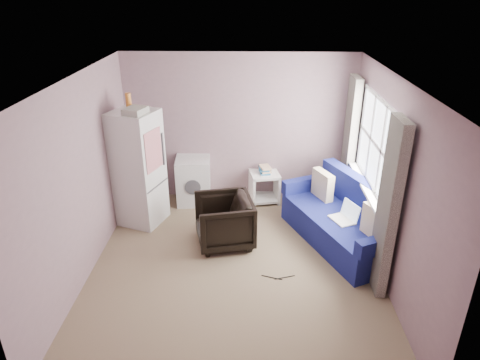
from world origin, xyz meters
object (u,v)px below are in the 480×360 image
Objects in this scene: fridge at (139,168)px; washing_machine at (194,179)px; sofa at (345,221)px; side_table at (264,184)px; armchair at (224,219)px.

washing_machine is at bearing 61.85° from fridge.
fridge is 0.92× the size of sofa.
side_table is at bearing 107.77° from sofa.
sofa is (3.09, -0.51, -0.58)m from fridge.
armchair is 0.39× the size of fridge.
armchair is at bearing -5.72° from fridge.
sofa is at bearing -30.98° from washing_machine.
sofa is (2.35, -1.19, -0.09)m from washing_machine.
sofa is at bearing -47.53° from side_table.
armchair is 1.00× the size of washing_machine.
side_table is at bearing 39.92° from fridge.
fridge reaches higher than side_table.
fridge is at bearing -127.35° from armchair.
side_table is 1.69m from sofa.
washing_machine reaches higher than side_table.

